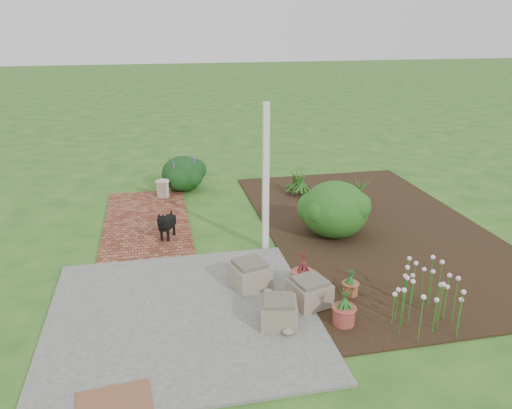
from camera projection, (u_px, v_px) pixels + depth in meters
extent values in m
plane|color=#245A1C|center=(249.00, 252.00, 8.46)|extent=(80.00, 80.00, 0.00)
cube|color=#5A5A57|center=(182.00, 315.00, 6.60)|extent=(3.50, 3.50, 0.04)
cube|color=maroon|center=(147.00, 221.00, 9.73)|extent=(1.60, 3.50, 0.04)
cube|color=black|center=(374.00, 228.00, 9.39)|extent=(4.00, 7.00, 0.03)
cube|color=white|center=(266.00, 179.00, 8.17)|extent=(0.10, 0.10, 2.50)
cube|color=#706255|center=(279.00, 313.00, 6.35)|extent=(0.54, 0.54, 0.31)
cube|color=#79695B|center=(310.00, 293.00, 6.80)|extent=(0.59, 0.59, 0.32)
cube|color=gray|center=(250.00, 275.00, 7.26)|extent=(0.62, 0.62, 0.33)
cube|color=brown|center=(114.00, 402.00, 5.07)|extent=(0.79, 0.55, 0.02)
cube|color=black|center=(167.00, 223.00, 8.82)|extent=(0.32, 0.43, 0.17)
cylinder|color=black|center=(162.00, 235.00, 8.77)|extent=(0.05, 0.05, 0.20)
cylinder|color=black|center=(168.00, 236.00, 8.75)|extent=(0.05, 0.05, 0.20)
cylinder|color=black|center=(168.00, 229.00, 9.03)|extent=(0.05, 0.05, 0.20)
cylinder|color=black|center=(174.00, 230.00, 9.00)|extent=(0.05, 0.05, 0.20)
sphere|color=black|center=(161.00, 221.00, 8.56)|extent=(0.16, 0.16, 0.16)
cone|color=black|center=(171.00, 213.00, 8.97)|extent=(0.11, 0.14, 0.15)
cylinder|color=beige|center=(163.00, 189.00, 10.94)|extent=(0.31, 0.31, 0.36)
ellipsoid|color=#154415|center=(335.00, 208.00, 8.92)|extent=(1.25, 1.25, 1.02)
cylinder|color=#A04F36|center=(302.00, 279.00, 7.24)|extent=(0.36, 0.36, 0.26)
cylinder|color=#9A5434|center=(350.00, 289.00, 7.06)|extent=(0.25, 0.25, 0.18)
cylinder|color=#A34037|center=(344.00, 315.00, 6.37)|extent=(0.30, 0.30, 0.24)
ellipsoid|color=black|center=(183.00, 173.00, 11.42)|extent=(1.21, 1.21, 0.82)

